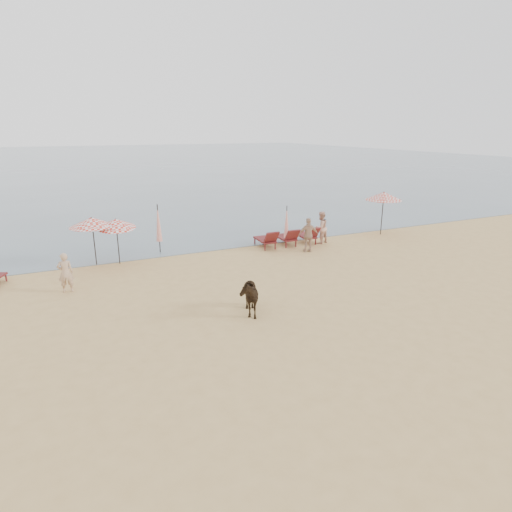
{
  "coord_description": "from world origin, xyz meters",
  "views": [
    {
      "loc": [
        -6.63,
        -9.28,
        5.83
      ],
      "look_at": [
        0.0,
        5.0,
        1.1
      ],
      "focal_mm": 30.0,
      "sensor_mm": 36.0,
      "label": 1
    }
  ],
  "objects_px": {
    "umbrella_open_right": "(384,196)",
    "cow": "(247,295)",
    "lounger_cluster_right": "(287,237)",
    "beachgoer_right_a": "(321,228)",
    "beachgoer_left": "(66,273)",
    "beachgoer_right_b": "(308,235)",
    "umbrella_open_left_b": "(116,223)",
    "umbrella_closed_left": "(158,223)",
    "umbrella_closed_right": "(287,222)",
    "umbrella_open_left_a": "(92,222)"
  },
  "relations": [
    {
      "from": "lounger_cluster_right",
      "to": "cow",
      "type": "height_order",
      "value": "cow"
    },
    {
      "from": "lounger_cluster_right",
      "to": "umbrella_open_left_a",
      "type": "height_order",
      "value": "umbrella_open_left_a"
    },
    {
      "from": "lounger_cluster_right",
      "to": "cow",
      "type": "distance_m",
      "value": 8.61
    },
    {
      "from": "umbrella_open_right",
      "to": "beachgoer_left",
      "type": "relative_size",
      "value": 1.62
    },
    {
      "from": "beachgoer_right_a",
      "to": "beachgoer_right_b",
      "type": "xyz_separation_m",
      "value": [
        -1.44,
        -1.11,
        -0.01
      ]
    },
    {
      "from": "umbrella_open_right",
      "to": "beachgoer_left",
      "type": "distance_m",
      "value": 16.74
    },
    {
      "from": "umbrella_open_left_b",
      "to": "beachgoer_right_b",
      "type": "relative_size",
      "value": 1.27
    },
    {
      "from": "umbrella_open_left_a",
      "to": "umbrella_open_right",
      "type": "xyz_separation_m",
      "value": [
        15.26,
        -0.79,
        0.24
      ]
    },
    {
      "from": "lounger_cluster_right",
      "to": "umbrella_closed_right",
      "type": "relative_size",
      "value": 1.43
    },
    {
      "from": "umbrella_open_right",
      "to": "umbrella_closed_left",
      "type": "height_order",
      "value": "umbrella_open_right"
    },
    {
      "from": "cow",
      "to": "beachgoer_right_a",
      "type": "xyz_separation_m",
      "value": [
        7.06,
        6.49,
        0.19
      ]
    },
    {
      "from": "umbrella_open_left_b",
      "to": "beachgoer_right_b",
      "type": "distance_m",
      "value": 8.92
    },
    {
      "from": "beachgoer_right_a",
      "to": "beachgoer_right_b",
      "type": "bearing_deg",
      "value": 23.23
    },
    {
      "from": "umbrella_closed_right",
      "to": "beachgoer_left",
      "type": "relative_size",
      "value": 1.42
    },
    {
      "from": "beachgoer_left",
      "to": "beachgoer_right_b",
      "type": "height_order",
      "value": "beachgoer_right_b"
    },
    {
      "from": "umbrella_open_right",
      "to": "umbrella_open_left_b",
      "type": "bearing_deg",
      "value": -161.7
    },
    {
      "from": "umbrella_closed_right",
      "to": "beachgoer_right_b",
      "type": "distance_m",
      "value": 1.38
    },
    {
      "from": "lounger_cluster_right",
      "to": "beachgoer_right_b",
      "type": "height_order",
      "value": "beachgoer_right_b"
    },
    {
      "from": "umbrella_open_left_b",
      "to": "beachgoer_right_b",
      "type": "bearing_deg",
      "value": -22.15
    },
    {
      "from": "beachgoer_left",
      "to": "beachgoer_right_b",
      "type": "xyz_separation_m",
      "value": [
        10.89,
        0.85,
        0.09
      ]
    },
    {
      "from": "umbrella_closed_right",
      "to": "beachgoer_right_a",
      "type": "height_order",
      "value": "umbrella_closed_right"
    },
    {
      "from": "umbrella_open_left_a",
      "to": "beachgoer_left",
      "type": "bearing_deg",
      "value": -133.37
    },
    {
      "from": "cow",
      "to": "beachgoer_right_b",
      "type": "distance_m",
      "value": 7.79
    },
    {
      "from": "lounger_cluster_right",
      "to": "umbrella_open_right",
      "type": "xyz_separation_m",
      "value": [
        6.01,
        -0.12,
        1.73
      ]
    },
    {
      "from": "beachgoer_right_b",
      "to": "umbrella_open_left_a",
      "type": "bearing_deg",
      "value": 3.33
    },
    {
      "from": "umbrella_open_left_b",
      "to": "umbrella_open_right",
      "type": "xyz_separation_m",
      "value": [
        14.3,
        -0.59,
        0.35
      ]
    },
    {
      "from": "umbrella_open_right",
      "to": "umbrella_closed_right",
      "type": "relative_size",
      "value": 1.14
    },
    {
      "from": "umbrella_open_left_a",
      "to": "umbrella_open_right",
      "type": "relative_size",
      "value": 0.89
    },
    {
      "from": "umbrella_open_left_a",
      "to": "umbrella_closed_left",
      "type": "height_order",
      "value": "umbrella_closed_left"
    },
    {
      "from": "umbrella_open_left_b",
      "to": "umbrella_closed_left",
      "type": "height_order",
      "value": "umbrella_closed_left"
    },
    {
      "from": "umbrella_open_left_a",
      "to": "beachgoer_right_a",
      "type": "relative_size",
      "value": 1.28
    },
    {
      "from": "umbrella_closed_left",
      "to": "umbrella_closed_right",
      "type": "relative_size",
      "value": 1.11
    },
    {
      "from": "umbrella_closed_right",
      "to": "cow",
      "type": "xyz_separation_m",
      "value": [
        -5.04,
        -6.54,
        -0.66
      ]
    },
    {
      "from": "lounger_cluster_right",
      "to": "umbrella_open_left_b",
      "type": "relative_size",
      "value": 1.44
    },
    {
      "from": "lounger_cluster_right",
      "to": "cow",
      "type": "bearing_deg",
      "value": -125.67
    },
    {
      "from": "lounger_cluster_right",
      "to": "cow",
      "type": "xyz_separation_m",
      "value": [
        -5.26,
        -6.82,
        0.19
      ]
    },
    {
      "from": "cow",
      "to": "umbrella_open_right",
      "type": "bearing_deg",
      "value": 44.98
    },
    {
      "from": "umbrella_open_left_a",
      "to": "lounger_cluster_right",
      "type": "bearing_deg",
      "value": -24.19
    },
    {
      "from": "lounger_cluster_right",
      "to": "umbrella_open_left_a",
      "type": "distance_m",
      "value": 9.39
    },
    {
      "from": "lounger_cluster_right",
      "to": "beachgoer_right_a",
      "type": "bearing_deg",
      "value": -8.44
    },
    {
      "from": "umbrella_open_right",
      "to": "cow",
      "type": "height_order",
      "value": "umbrella_open_right"
    },
    {
      "from": "umbrella_closed_right",
      "to": "beachgoer_left",
      "type": "xyz_separation_m",
      "value": [
        -10.31,
        -2.0,
        -0.56
      ]
    },
    {
      "from": "umbrella_closed_right",
      "to": "beachgoer_right_b",
      "type": "relative_size",
      "value": 1.27
    },
    {
      "from": "umbrella_open_left_b",
      "to": "umbrella_closed_right",
      "type": "relative_size",
      "value": 0.99
    },
    {
      "from": "cow",
      "to": "beachgoer_left",
      "type": "relative_size",
      "value": 1.03
    },
    {
      "from": "lounger_cluster_right",
      "to": "umbrella_open_left_b",
      "type": "height_order",
      "value": "umbrella_open_left_b"
    },
    {
      "from": "cow",
      "to": "beachgoer_right_b",
      "type": "xyz_separation_m",
      "value": [
        5.62,
        5.38,
        0.19
      ]
    },
    {
      "from": "umbrella_closed_right",
      "to": "beachgoer_right_a",
      "type": "relative_size",
      "value": 1.27
    },
    {
      "from": "lounger_cluster_right",
      "to": "beachgoer_right_b",
      "type": "bearing_deg",
      "value": -73.84
    },
    {
      "from": "umbrella_closed_right",
      "to": "umbrella_closed_left",
      "type": "bearing_deg",
      "value": 163.87
    }
  ]
}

